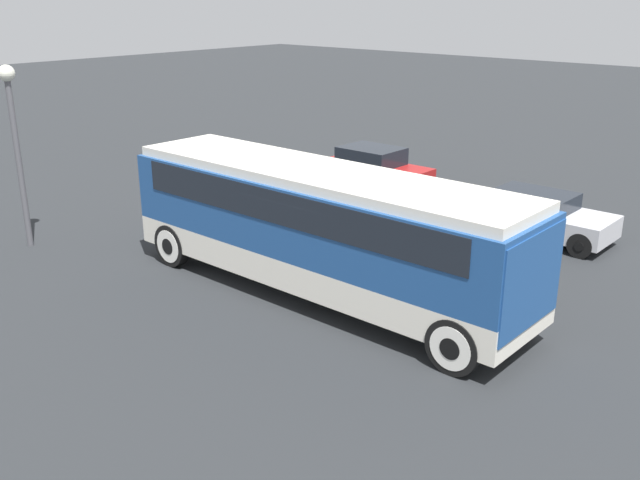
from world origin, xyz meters
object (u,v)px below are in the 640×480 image
object	(u,v)px
tour_bus	(323,221)
parked_car_mid	(374,169)
parked_car_near	(537,215)
lamp_post	(14,128)

from	to	relation	value
tour_bus	parked_car_mid	xyz separation A→B (m)	(-4.88, 8.34, -1.09)
parked_car_near	lamp_post	distance (m)	14.63
parked_car_near	lamp_post	xyz separation A→B (m)	(-10.31, -10.04, 2.64)
tour_bus	parked_car_mid	distance (m)	9.72
tour_bus	parked_car_mid	bearing A→B (deg)	120.33
parked_car_near	parked_car_mid	world-z (taller)	parked_car_mid
parked_car_mid	lamp_post	size ratio (longest dim) A/B	0.81
tour_bus	parked_car_near	xyz separation A→B (m)	(1.85, 7.22, -1.14)
parked_car_near	parked_car_mid	xyz separation A→B (m)	(-6.73, 1.11, 0.06)
tour_bus	parked_car_mid	world-z (taller)	tour_bus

